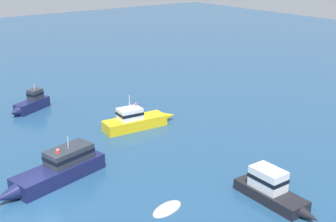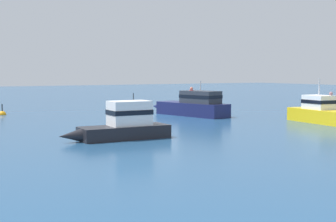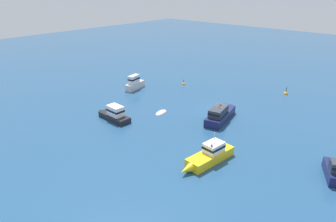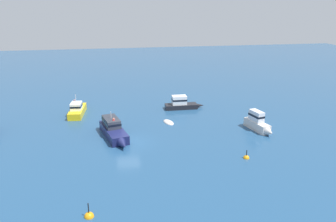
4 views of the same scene
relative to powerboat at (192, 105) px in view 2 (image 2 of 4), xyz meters
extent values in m
plane|color=navy|center=(-1.43, 1.82, -0.79)|extent=(160.00, 160.00, 0.00)
cube|color=#191E4C|center=(0.01, -0.06, -0.29)|extent=(3.21, 6.39, 0.99)
cone|color=#191E4C|center=(-0.84, 3.62, -0.29)|extent=(1.31, 1.72, 0.99)
cube|color=#2D333D|center=(0.21, -0.89, 0.67)|extent=(2.15, 3.29, 0.94)
cube|color=black|center=(0.21, -0.89, 0.72)|extent=(2.19, 3.33, 0.24)
cylinder|color=silver|center=(0.21, -0.89, 1.52)|extent=(0.08, 0.08, 0.75)
cylinder|color=red|center=(-0.06, -0.06, 0.69)|extent=(0.32, 0.32, 0.96)
sphere|color=#D47059|center=(-0.06, -0.06, 1.29)|extent=(0.24, 0.24, 0.24)
cone|color=#191E4C|center=(13.08, -1.78, -0.32)|extent=(1.23, 1.20, 0.94)
ellipsoid|color=silver|center=(-6.92, -3.40, -0.79)|extent=(1.55, 2.38, 0.47)
cube|color=black|center=(-9.77, -8.81, -0.46)|extent=(4.55, 1.70, 0.66)
cone|color=black|center=(-12.54, -8.75, -0.46)|extent=(1.14, 0.68, 0.66)
cube|color=white|center=(-9.48, -8.82, 0.49)|extent=(2.05, 1.32, 1.24)
cube|color=black|center=(-9.48, -8.82, 0.55)|extent=(2.09, 1.36, 0.24)
cube|color=yellow|center=(4.58, -8.77, -0.35)|extent=(2.19, 5.39, 0.88)
cube|color=white|center=(4.63, -8.34, 0.56)|extent=(1.52, 1.98, 0.92)
cube|color=black|center=(4.63, -8.34, 0.60)|extent=(1.56, 2.03, 0.24)
cylinder|color=silver|center=(4.63, -8.34, 1.57)|extent=(0.08, 0.08, 1.10)
cylinder|color=white|center=(4.88, -9.10, 0.56)|extent=(0.32, 0.32, 0.94)
sphere|color=gray|center=(4.88, -9.10, 1.15)|extent=(0.24, 0.24, 0.24)
sphere|color=orange|center=(2.20, 14.67, -0.79)|extent=(0.70, 0.70, 0.70)
cylinder|color=black|center=(2.20, 14.67, -0.07)|extent=(0.08, 0.08, 0.74)
sphere|color=orange|center=(-12.46, 7.96, -0.79)|extent=(0.60, 0.60, 0.60)
cylinder|color=black|center=(-12.46, 7.96, -0.22)|extent=(0.08, 0.08, 0.54)
camera|label=1|loc=(-24.44, 9.85, 12.88)|focal=47.91mm
camera|label=2|loc=(-19.60, -30.04, 2.57)|focal=50.08mm
camera|label=3|loc=(18.52, -30.15, 14.99)|focal=32.83mm
camera|label=4|loc=(0.41, 35.28, 13.54)|focal=35.50mm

